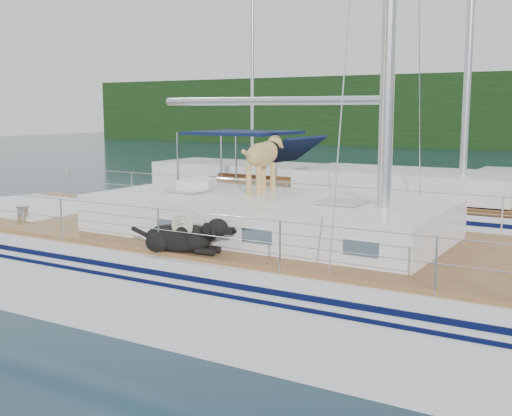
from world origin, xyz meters
The scene contains 4 objects.
ground centered at (0.00, 0.00, 0.00)m, with size 120.00×120.00×0.00m, color black.
main_sailboat centered at (0.09, 0.00, 0.68)m, with size 12.00×3.80×14.01m.
neighbor_sailboat centered at (-0.09, 6.06, 0.63)m, with size 11.00×3.50×13.30m.
bg_boat_west centered at (-8.00, 14.00, 0.45)m, with size 8.00×3.00×11.65m.
Camera 1 is at (5.50, -8.09, 3.08)m, focal length 45.00 mm.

